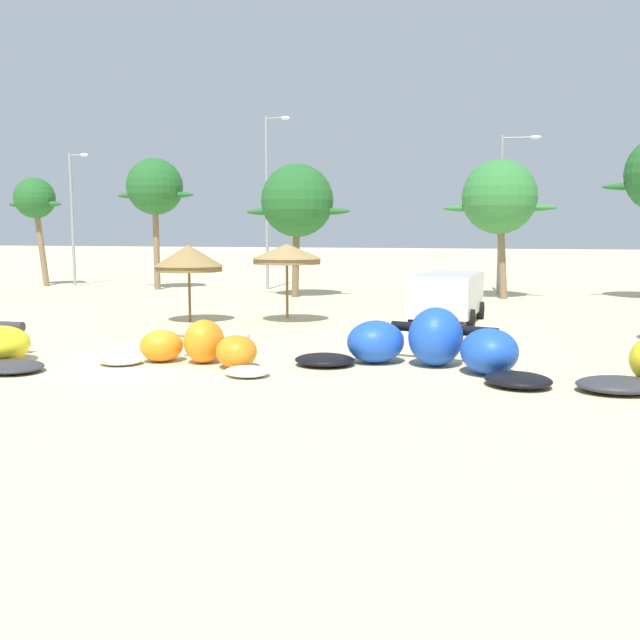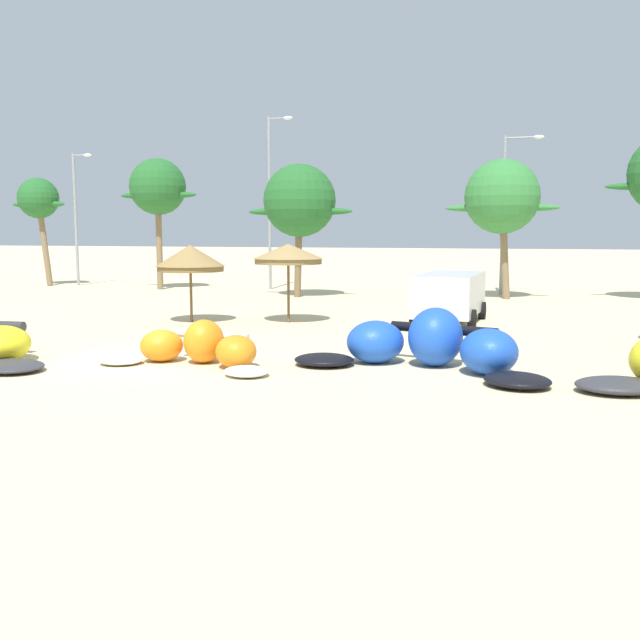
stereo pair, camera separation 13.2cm
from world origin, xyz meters
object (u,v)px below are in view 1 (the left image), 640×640
at_px(palm_left_of_gap, 297,201).
at_px(lamppost_east_center, 504,205).
at_px(palm_left, 155,188).
at_px(beach_umbrella_middle, 287,254).
at_px(kite_center, 430,346).
at_px(lamppost_west, 73,212).
at_px(palm_center_left, 499,197).
at_px(palm_leftmost, 35,200).
at_px(kite_left_of_center, 198,348).
at_px(parked_van, 449,293).
at_px(lamppost_west_center, 268,195).
at_px(beach_umbrella_near_van, 189,258).

height_order(palm_left_of_gap, lamppost_east_center, lamppost_east_center).
xyz_separation_m(palm_left, lamppost_east_center, (19.67, 1.89, -1.14)).
relative_size(beach_umbrella_middle, lamppost_east_center, 0.35).
height_order(kite_center, lamppost_west, lamppost_west).
distance_m(kite_center, palm_center_left, 20.12).
bearing_deg(lamppost_west, palm_leftmost, -158.82).
bearing_deg(kite_left_of_center, lamppost_east_center, 73.42).
height_order(parked_van, lamppost_west_center, lamppost_west_center).
relative_size(beach_umbrella_near_van, beach_umbrella_middle, 0.99).
bearing_deg(palm_leftmost, palm_left_of_gap, -9.73).
height_order(kite_left_of_center, palm_left, palm_left).
bearing_deg(beach_umbrella_middle, lamppost_west_center, 112.34).
relative_size(palm_left, palm_center_left, 1.09).
xyz_separation_m(beach_umbrella_near_van, beach_umbrella_middle, (3.56, 0.91, 0.16)).
distance_m(palm_left, palm_center_left, 19.52).
bearing_deg(palm_leftmost, beach_umbrella_near_van, -38.99).
relative_size(beach_umbrella_near_van, palm_center_left, 0.41).
distance_m(kite_center, beach_umbrella_near_van, 12.04).
bearing_deg(kite_center, parked_van, 92.89).
distance_m(kite_center, palm_leftmost, 34.58).
height_order(lamppost_west_center, lamppost_east_center, lamppost_west_center).
bearing_deg(beach_umbrella_near_van, palm_left, 122.89).
height_order(kite_center, palm_left, palm_left).
relative_size(kite_center, parked_van, 1.39).
height_order(beach_umbrella_middle, palm_left_of_gap, palm_left_of_gap).
height_order(palm_leftmost, palm_center_left, palm_center_left).
xyz_separation_m(lamppost_west, lamppost_west_center, (12.82, 0.54, 0.91)).
bearing_deg(palm_left, beach_umbrella_middle, -45.63).
height_order(parked_van, palm_left, palm_left).
xyz_separation_m(palm_center_left, lamppost_west, (-26.03, 2.02, -0.48)).
xyz_separation_m(kite_center, lamppost_west_center, (-12.27, 22.14, 4.95)).
relative_size(beach_umbrella_near_van, lamppost_east_center, 0.34).
bearing_deg(lamppost_west, palm_left_of_gap, -13.87).
height_order(palm_center_left, lamppost_east_center, lamppost_east_center).
height_order(beach_umbrella_near_van, palm_leftmost, palm_leftmost).
distance_m(kite_center, lamppost_west, 33.35).
height_order(lamppost_west, lamppost_east_center, lamppost_east_center).
distance_m(palm_leftmost, lamppost_west, 2.43).
relative_size(kite_left_of_center, palm_leftmost, 0.75).
bearing_deg(palm_leftmost, lamppost_east_center, 2.53).
xyz_separation_m(parked_van, lamppost_west_center, (-11.79, 12.74, 4.44)).
xyz_separation_m(lamppost_west, lamppost_east_center, (26.21, 0.42, 0.16)).
distance_m(palm_leftmost, palm_center_left, 28.21).
bearing_deg(kite_center, palm_leftmost, 142.69).
relative_size(beach_umbrella_middle, lamppost_west_center, 0.29).
distance_m(parked_van, lamppost_west_center, 17.92).
bearing_deg(kite_left_of_center, lamppost_west, 130.32).
distance_m(beach_umbrella_middle, palm_left_of_gap, 10.69).
bearing_deg(lamppost_east_center, kite_center, -92.93).
bearing_deg(beach_umbrella_middle, palm_leftmost, 147.86).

